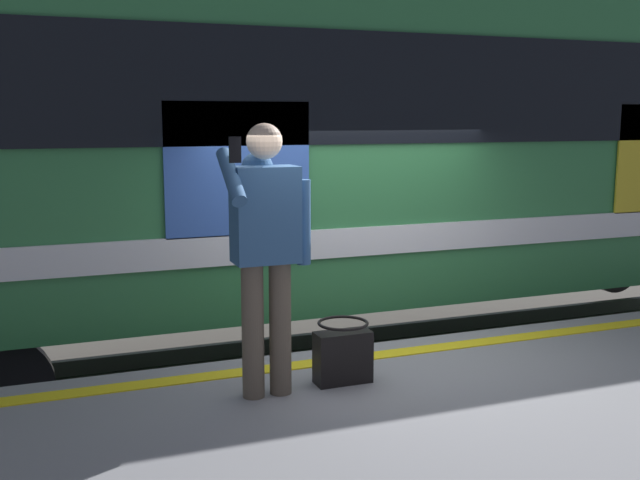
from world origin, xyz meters
TOP-DOWN VIEW (x-y plane):
  - ground_plane at (0.00, 0.00)m, footprint 23.65×23.65m
  - safety_line at (0.00, 0.30)m, footprint 12.06×0.16m
  - track_rail_near at (0.00, -1.17)m, footprint 16.00×0.08m
  - track_rail_far at (0.00, -2.60)m, footprint 16.00×0.08m
  - train_carriage at (-1.22, -1.88)m, footprint 12.20×2.80m
  - passenger at (1.07, 0.75)m, footprint 0.57×0.55m
  - handbag at (0.54, 0.72)m, footprint 0.38×0.34m

SIDE VIEW (x-z plane):
  - ground_plane at x=0.00m, z-range 0.00..0.00m
  - track_rail_near at x=0.00m, z-range 0.00..0.16m
  - track_rail_far at x=0.00m, z-range 0.00..0.16m
  - safety_line at x=0.00m, z-range 0.85..0.86m
  - handbag at x=0.54m, z-range 0.84..1.26m
  - passenger at x=1.07m, z-range 1.01..2.73m
  - train_carriage at x=-1.22m, z-range 0.54..4.36m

